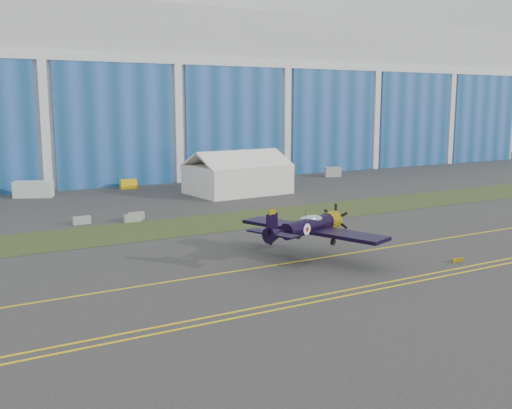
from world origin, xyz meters
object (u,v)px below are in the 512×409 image
shipping_container (33,189)px  tug (128,184)px  tent (238,172)px  warbird (308,226)px

shipping_container → tug: (14.84, 1.88, -0.43)m
shipping_container → tug: size_ratio=2.14×
tent → tug: size_ratio=5.88×
warbird → shipping_container: bearing=86.9°
warbird → tug: warbird is taller
shipping_container → tug: shipping_container is taller
warbird → tug: (0.47, 50.91, -2.22)m
shipping_container → tent: bearing=1.8°
shipping_container → warbird: bearing=-49.4°
tug → warbird: bearing=-84.7°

